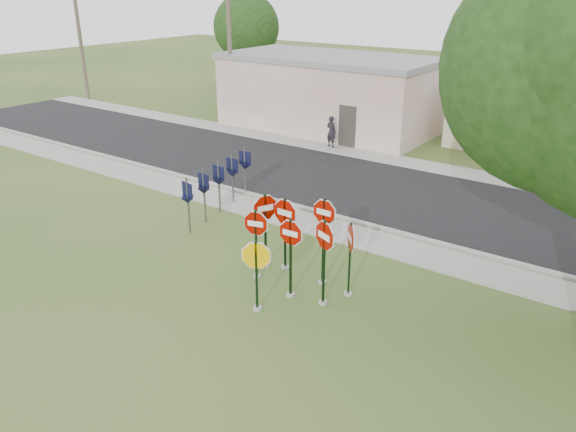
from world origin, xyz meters
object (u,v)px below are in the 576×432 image
Objects in this scene: stop_sign_center at (291,248)px; utility_pole_near at (229,40)px; pedestrian at (331,132)px; stop_sign_yellow at (256,268)px; stop_sign_left at (256,236)px.

utility_pole_near is (-14.30, 14.16, 3.50)m from stop_sign_center.
stop_sign_center is at bearing 126.68° from pedestrian.
pedestrian is at bearing 117.28° from stop_sign_center.
stop_sign_center is at bearing 73.88° from stop_sign_yellow.
stop_sign_yellow is at bearing -47.45° from utility_pole_near.
stop_sign_center is 15.12m from pedestrian.
stop_sign_yellow is (-0.31, -1.08, -0.21)m from stop_sign_center.
stop_sign_yellow is 0.22× the size of utility_pole_near.
stop_sign_left is at bearing 122.16° from pedestrian.
utility_pole_near is 8.47m from pedestrian.
stop_sign_center is 1.45m from stop_sign_left.
utility_pole_near is at bearing 132.90° from stop_sign_left.
stop_sign_left is at bearing 128.76° from stop_sign_yellow.
utility_pole_near is at bearing 132.55° from stop_sign_yellow.
pedestrian is (-6.92, 13.43, -0.59)m from stop_sign_center.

